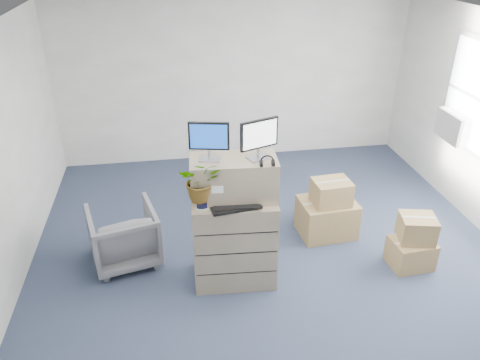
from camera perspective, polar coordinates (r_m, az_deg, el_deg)
name	(u,v)px	position (r m, az deg, el deg)	size (l,w,h in m)	color
ground	(278,276)	(5.76, 4.69, -11.64)	(7.00, 7.00, 0.00)	#2A304B
wall_back	(234,81)	(8.20, -0.73, 12.01)	(6.00, 0.02, 2.80)	#B9B6B0
ac_unit	(454,127)	(7.39, 24.67, 5.94)	(0.24, 0.60, 0.40)	beige
filing_cabinet_lower	(234,240)	(5.40, -0.69, -7.33)	(0.93, 0.57, 1.08)	gray
filing_cabinet_upper	(234,178)	(5.04, -0.79, 0.21)	(0.93, 0.46, 0.46)	gray
monitor_left	(209,139)	(4.83, -3.81, 5.01)	(0.42, 0.20, 0.42)	#99999E
monitor_right	(259,137)	(4.85, 2.36, 5.25)	(0.42, 0.24, 0.44)	#99999E
headphones	(267,162)	(4.79, 3.32, 2.24)	(0.15, 0.15, 0.02)	black
keyboard	(236,206)	(4.95, -0.55, -3.25)	(0.53, 0.22, 0.03)	black
mouse	(264,203)	(5.02, 2.90, -2.79)	(0.09, 0.06, 0.03)	silver
water_bottle	(244,184)	(5.13, 0.51, -0.54)	(0.08, 0.08, 0.27)	gray
phone_dock	(227,195)	(5.10, -1.61, -1.83)	(0.06, 0.05, 0.14)	silver
external_drive	(259,190)	(5.23, 2.34, -1.18)	(0.22, 0.16, 0.07)	black
tissue_box	(264,184)	(5.18, 2.88, -0.52)	(0.24, 0.12, 0.09)	#47A8F2
potted_plant	(201,185)	(4.87, -4.77, -0.61)	(0.50, 0.54, 0.46)	#ACC49E
office_chair	(123,233)	(5.94, -14.02, -6.31)	(0.78, 0.73, 0.80)	slate
cardboard_boxes	(346,220)	(6.35, 12.75, -4.76)	(1.46, 1.52, 0.83)	olive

